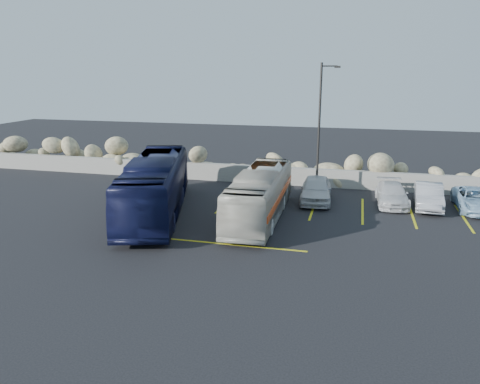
% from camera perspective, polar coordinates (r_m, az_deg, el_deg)
% --- Properties ---
extents(ground, '(90.00, 90.00, 0.00)m').
position_cam_1_polar(ground, '(20.84, -0.09, -6.73)').
color(ground, black).
rests_on(ground, ground).
extents(seawall, '(60.00, 0.40, 1.20)m').
position_cam_1_polar(seawall, '(31.94, 5.25, 1.99)').
color(seawall, gray).
rests_on(seawall, ground).
extents(riprap_pile, '(54.00, 2.80, 2.60)m').
position_cam_1_polar(riprap_pile, '(32.96, 5.61, 3.62)').
color(riprap_pile, '#867758').
rests_on(riprap_pile, ground).
extents(parking_lines, '(18.16, 9.36, 0.01)m').
position_cam_1_polar(parking_lines, '(25.52, 13.24, -3.03)').
color(parking_lines, gold).
rests_on(parking_lines, ground).
extents(lamppost, '(1.14, 0.18, 8.00)m').
position_cam_1_polar(lamppost, '(28.57, 9.73, 7.85)').
color(lamppost, '#282624').
rests_on(lamppost, ground).
extents(vintage_bus, '(2.37, 9.29, 2.57)m').
position_cam_1_polar(vintage_bus, '(24.40, 2.44, -0.33)').
color(vintage_bus, beige).
rests_on(vintage_bus, ground).
extents(tour_coach, '(5.62, 11.43, 3.10)m').
position_cam_1_polar(tour_coach, '(25.46, -10.30, 0.70)').
color(tour_coach, '#0F1334').
rests_on(tour_coach, ground).
extents(car_a, '(2.01, 4.48, 1.49)m').
position_cam_1_polar(car_a, '(28.01, 9.25, 0.34)').
color(car_a, silver).
rests_on(car_a, ground).
extents(car_b, '(1.70, 4.22, 1.36)m').
position_cam_1_polar(car_b, '(28.52, 22.00, -0.44)').
color(car_b, '#B6B6BB').
rests_on(car_b, ground).
extents(car_c, '(1.90, 4.25, 1.21)m').
position_cam_1_polar(car_c, '(28.50, 18.03, -0.25)').
color(car_c, silver).
rests_on(car_c, ground).
extents(car_d, '(2.03, 4.36, 1.21)m').
position_cam_1_polar(car_d, '(29.07, 26.79, -0.85)').
color(car_d, '#9AC0DB').
rests_on(car_d, ground).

